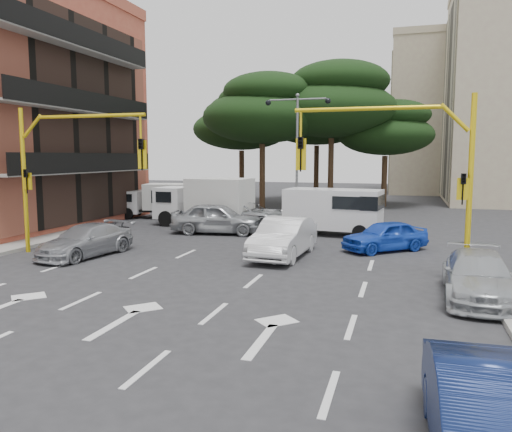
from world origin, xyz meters
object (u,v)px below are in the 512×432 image
at_px(car_blue_compact, 385,236).
at_px(box_truck_b, 204,202).
at_px(car_navy_parked, 493,422).
at_px(signal_mast_right, 412,161).
at_px(car_silver_wagon, 86,241).
at_px(box_truck_a, 155,201).
at_px(car_silver_cross_a, 245,215).
at_px(signal_mast_left, 60,160).
at_px(car_white_hatch, 284,238).
at_px(car_silver_parked, 478,276).
at_px(street_lamp_center, 297,134).
at_px(car_silver_cross_b, 217,218).
at_px(van_white, 333,212).

xyz_separation_m(car_blue_compact, box_truck_b, (-10.37, 4.90, 0.74)).
bearing_deg(car_navy_parked, signal_mast_right, 92.91).
distance_m(car_silver_wagon, box_truck_a, 12.49).
height_order(signal_mast_right, car_navy_parked, signal_mast_right).
distance_m(box_truck_a, box_truck_b, 5.15).
bearing_deg(car_navy_parked, car_silver_cross_a, 113.59).
bearing_deg(car_blue_compact, car_silver_wagon, -109.43).
height_order(car_silver_wagon, box_truck_a, box_truck_a).
distance_m(car_blue_compact, car_silver_cross_a, 9.27).
xyz_separation_m(signal_mast_left, car_blue_compact, (12.67, 4.60, -3.23)).
height_order(car_white_hatch, car_silver_cross_a, car_white_hatch).
relative_size(car_white_hatch, box_truck_b, 0.84).
bearing_deg(car_white_hatch, car_silver_wagon, -161.36).
relative_size(car_blue_compact, box_truck_a, 0.83).
relative_size(car_silver_cross_a, car_navy_parked, 1.29).
bearing_deg(car_white_hatch, car_silver_parked, -28.94).
bearing_deg(street_lamp_center, car_silver_cross_b, -111.34).
bearing_deg(car_silver_cross_a, car_white_hatch, -144.58).
relative_size(signal_mast_left, box_truck_a, 1.31).
xyz_separation_m(van_white, box_truck_b, (-7.61, 1.17, 0.19)).
relative_size(car_silver_cross_a, car_silver_cross_b, 1.13).
distance_m(street_lamp_center, car_silver_parked, 18.91).
xyz_separation_m(signal_mast_right, car_white_hatch, (-4.79, 2.11, -3.10)).
bearing_deg(signal_mast_right, box_truck_a, 142.77).
height_order(car_silver_cross_a, van_white, van_white).
xyz_separation_m(car_white_hatch, car_silver_parked, (6.69, -4.19, -0.13)).
distance_m(car_white_hatch, van_white, 6.34).
xyz_separation_m(street_lamp_center, car_navy_parked, (7.79, -24.54, -4.74)).
height_order(car_silver_cross_b, box_truck_b, box_truck_b).
height_order(street_lamp_center, car_navy_parked, street_lamp_center).
bearing_deg(signal_mast_right, van_white, 113.87).
relative_size(street_lamp_center, van_white, 1.62).
bearing_deg(signal_mast_right, car_silver_parked, -47.77).
xyz_separation_m(car_silver_cross_a, car_navy_parked, (9.79, -20.04, -0.06)).
height_order(signal_mast_right, street_lamp_center, street_lamp_center).
height_order(signal_mast_right, van_white, signal_mast_right).
height_order(car_white_hatch, car_silver_parked, car_white_hatch).
height_order(signal_mast_left, street_lamp_center, street_lamp_center).
xyz_separation_m(car_blue_compact, box_truck_a, (-14.87, 7.40, 0.48)).
bearing_deg(van_white, signal_mast_left, -43.61).
height_order(car_silver_wagon, box_truck_b, box_truck_b).
height_order(signal_mast_right, car_silver_parked, signal_mast_right).
xyz_separation_m(street_lamp_center, car_silver_cross_b, (-2.74, -7.00, -4.62)).
bearing_deg(van_white, car_silver_wagon, -40.16).
bearing_deg(car_silver_cross_b, car_silver_wagon, 149.84).
bearing_deg(box_truck_a, signal_mast_right, -138.47).
bearing_deg(car_silver_cross_b, car_silver_cross_a, -23.65).
relative_size(car_silver_cross_a, box_truck_b, 0.95).
relative_size(car_silver_cross_a, car_silver_parked, 1.17).
distance_m(car_blue_compact, car_silver_cross_b, 8.94).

